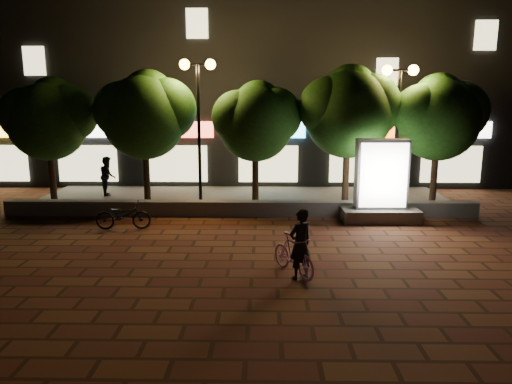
{
  "coord_description": "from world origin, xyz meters",
  "views": [
    {
      "loc": [
        0.83,
        -11.46,
        3.89
      ],
      "look_at": [
        0.6,
        1.5,
        1.31
      ],
      "focal_mm": 32.76,
      "sensor_mm": 36.0,
      "label": 1
    }
  ],
  "objects_px": {
    "street_lamp_left": "(198,95)",
    "rider": "(300,244)",
    "tree_mid": "(257,119)",
    "street_lamp_right": "(399,99)",
    "ad_kiosk": "(381,188)",
    "pedestrian": "(108,176)",
    "tree_far_right": "(439,114)",
    "tree_far_left": "(49,116)",
    "scooter_parked": "(123,215)",
    "tree_left": "(146,112)",
    "scooter_pink": "(293,255)",
    "tree_right": "(350,109)"
  },
  "relations": [
    {
      "from": "tree_far_left",
      "to": "tree_left",
      "type": "relative_size",
      "value": 0.95
    },
    {
      "from": "pedestrian",
      "to": "ad_kiosk",
      "type": "bearing_deg",
      "value": -129.04
    },
    {
      "from": "tree_mid",
      "to": "street_lamp_left",
      "type": "height_order",
      "value": "street_lamp_left"
    },
    {
      "from": "tree_right",
      "to": "ad_kiosk",
      "type": "distance_m",
      "value": 3.31
    },
    {
      "from": "tree_far_left",
      "to": "scooter_parked",
      "type": "height_order",
      "value": "tree_far_left"
    },
    {
      "from": "tree_left",
      "to": "scooter_pink",
      "type": "distance_m",
      "value": 8.99
    },
    {
      "from": "tree_mid",
      "to": "scooter_pink",
      "type": "relative_size",
      "value": 2.92
    },
    {
      "from": "tree_far_left",
      "to": "tree_mid",
      "type": "bearing_deg",
      "value": -0.0
    },
    {
      "from": "tree_far_right",
      "to": "ad_kiosk",
      "type": "xyz_separation_m",
      "value": [
        -2.46,
        -2.04,
        -2.29
      ]
    },
    {
      "from": "tree_far_left",
      "to": "tree_far_right",
      "type": "distance_m",
      "value": 14.0
    },
    {
      "from": "scooter_parked",
      "to": "rider",
      "type": "bearing_deg",
      "value": -131.95
    },
    {
      "from": "tree_far_right",
      "to": "street_lamp_left",
      "type": "bearing_deg",
      "value": -178.24
    },
    {
      "from": "tree_far_left",
      "to": "scooter_parked",
      "type": "distance_m",
      "value": 5.55
    },
    {
      "from": "tree_mid",
      "to": "tree_right",
      "type": "relative_size",
      "value": 0.89
    },
    {
      "from": "street_lamp_left",
      "to": "tree_right",
      "type": "bearing_deg",
      "value": 2.81
    },
    {
      "from": "tree_left",
      "to": "tree_far_right",
      "type": "xyz_separation_m",
      "value": [
        10.5,
        -0.0,
        -0.08
      ]
    },
    {
      "from": "tree_far_left",
      "to": "tree_far_right",
      "type": "bearing_deg",
      "value": 0.0
    },
    {
      "from": "tree_left",
      "to": "tree_right",
      "type": "relative_size",
      "value": 0.97
    },
    {
      "from": "ad_kiosk",
      "to": "tree_far_left",
      "type": "bearing_deg",
      "value": 169.96
    },
    {
      "from": "scooter_parked",
      "to": "scooter_pink",
      "type": "bearing_deg",
      "value": -130.89
    },
    {
      "from": "tree_far_left",
      "to": "tree_right",
      "type": "bearing_deg",
      "value": 0.0
    },
    {
      "from": "tree_mid",
      "to": "street_lamp_right",
      "type": "relative_size",
      "value": 0.9
    },
    {
      "from": "tree_mid",
      "to": "ad_kiosk",
      "type": "bearing_deg",
      "value": -26.82
    },
    {
      "from": "tree_mid",
      "to": "street_lamp_right",
      "type": "distance_m",
      "value": 5.0
    },
    {
      "from": "tree_far_left",
      "to": "rider",
      "type": "xyz_separation_m",
      "value": [
        8.57,
        -7.14,
        -2.5
      ]
    },
    {
      "from": "tree_far_left",
      "to": "rider",
      "type": "relative_size",
      "value": 2.92
    },
    {
      "from": "tree_far_right",
      "to": "scooter_pink",
      "type": "xyz_separation_m",
      "value": [
        -5.56,
        -6.89,
        -2.91
      ]
    },
    {
      "from": "tree_right",
      "to": "tree_far_right",
      "type": "distance_m",
      "value": 3.2
    },
    {
      "from": "tree_far_left",
      "to": "tree_left",
      "type": "height_order",
      "value": "tree_left"
    },
    {
      "from": "tree_mid",
      "to": "street_lamp_left",
      "type": "bearing_deg",
      "value": -172.69
    },
    {
      "from": "street_lamp_right",
      "to": "scooter_pink",
      "type": "xyz_separation_m",
      "value": [
        -4.01,
        -6.63,
        -3.43
      ]
    },
    {
      "from": "tree_left",
      "to": "tree_right",
      "type": "xyz_separation_m",
      "value": [
        7.3,
        0.0,
        0.12
      ]
    },
    {
      "from": "tree_far_right",
      "to": "street_lamp_left",
      "type": "distance_m",
      "value": 8.58
    },
    {
      "from": "tree_far_right",
      "to": "scooter_parked",
      "type": "bearing_deg",
      "value": -162.88
    },
    {
      "from": "street_lamp_left",
      "to": "ad_kiosk",
      "type": "relative_size",
      "value": 1.95
    },
    {
      "from": "tree_far_left",
      "to": "scooter_pink",
      "type": "relative_size",
      "value": 3.01
    },
    {
      "from": "tree_mid",
      "to": "tree_far_left",
      "type": "bearing_deg",
      "value": 180.0
    },
    {
      "from": "tree_left",
      "to": "scooter_pink",
      "type": "relative_size",
      "value": 3.18
    },
    {
      "from": "ad_kiosk",
      "to": "scooter_pink",
      "type": "bearing_deg",
      "value": -122.59
    },
    {
      "from": "street_lamp_left",
      "to": "rider",
      "type": "height_order",
      "value": "street_lamp_left"
    },
    {
      "from": "tree_right",
      "to": "street_lamp_right",
      "type": "distance_m",
      "value": 1.7
    },
    {
      "from": "tree_left",
      "to": "tree_far_left",
      "type": "bearing_deg",
      "value": -180.0
    },
    {
      "from": "tree_mid",
      "to": "tree_left",
      "type": "bearing_deg",
      "value": 180.0
    },
    {
      "from": "tree_right",
      "to": "street_lamp_right",
      "type": "relative_size",
      "value": 1.02
    },
    {
      "from": "street_lamp_left",
      "to": "pedestrian",
      "type": "bearing_deg",
      "value": 155.58
    },
    {
      "from": "tree_mid",
      "to": "pedestrian",
      "type": "distance_m",
      "value": 6.67
    },
    {
      "from": "ad_kiosk",
      "to": "pedestrian",
      "type": "height_order",
      "value": "ad_kiosk"
    },
    {
      "from": "street_lamp_right",
      "to": "ad_kiosk",
      "type": "distance_m",
      "value": 3.46
    },
    {
      "from": "tree_left",
      "to": "tree_mid",
      "type": "bearing_deg",
      "value": -0.0
    },
    {
      "from": "tree_left",
      "to": "scooter_pink",
      "type": "xyz_separation_m",
      "value": [
        4.94,
        -6.89,
        -2.98
      ]
    }
  ]
}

